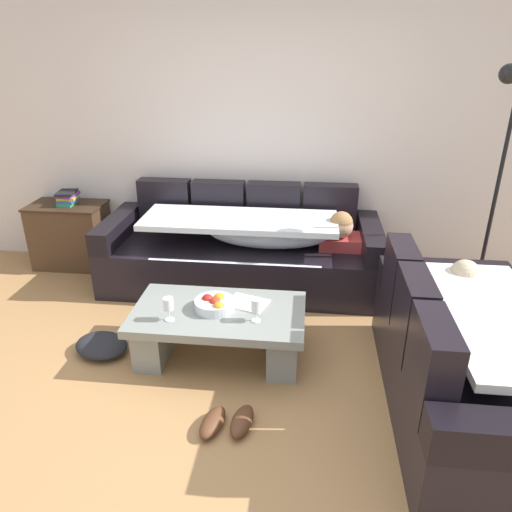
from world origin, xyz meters
TOP-DOWN VIEW (x-y plane):
  - ground_plane at (0.00, 0.00)m, footprint 14.00×14.00m
  - back_wall at (0.00, 2.15)m, footprint 9.00×0.10m
  - couch_along_wall at (-0.09, 1.63)m, footprint 2.48×0.92m
  - couch_near_window at (1.45, 0.10)m, footprint 0.92×1.79m
  - coffee_table at (-0.13, 0.46)m, footprint 1.20×0.68m
  - fruit_bowl at (-0.15, 0.47)m, footprint 0.28×0.28m
  - wine_glass_near_left at (-0.43, 0.30)m, footprint 0.07×0.07m
  - wine_glass_near_right at (0.15, 0.35)m, footprint 0.07×0.07m
  - open_magazine at (0.06, 0.57)m, footprint 0.33×0.29m
  - side_cabinet at (-1.88, 1.85)m, footprint 0.72×0.44m
  - book_stack_on_cabinet at (-1.85, 1.85)m, footprint 0.19×0.24m
  - floor_lamp at (1.89, 1.46)m, footprint 0.33×0.31m
  - pair_of_shoes at (0.04, -0.24)m, footprint 0.34×0.32m
  - crumpled_garment at (-0.99, 0.40)m, footprint 0.48×0.44m

SIDE VIEW (x-z plane):
  - ground_plane at x=0.00m, z-range 0.00..0.00m
  - pair_of_shoes at x=0.04m, z-range 0.00..0.09m
  - crumpled_garment at x=-0.99m, z-range 0.00..0.12m
  - coffee_table at x=-0.13m, z-range 0.05..0.43m
  - side_cabinet at x=-1.88m, z-range 0.00..0.64m
  - couch_along_wall at x=-0.09m, z-range -0.11..0.77m
  - couch_near_window at x=1.45m, z-range -0.11..0.77m
  - open_magazine at x=0.06m, z-range 0.38..0.39m
  - fruit_bowl at x=-0.15m, z-range 0.37..0.47m
  - wine_glass_near_left at x=-0.43m, z-range 0.41..0.58m
  - wine_glass_near_right at x=0.15m, z-range 0.41..0.58m
  - book_stack_on_cabinet at x=-1.85m, z-range 0.64..0.78m
  - floor_lamp at x=1.89m, z-range 0.14..2.09m
  - back_wall at x=0.00m, z-range 0.00..2.70m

